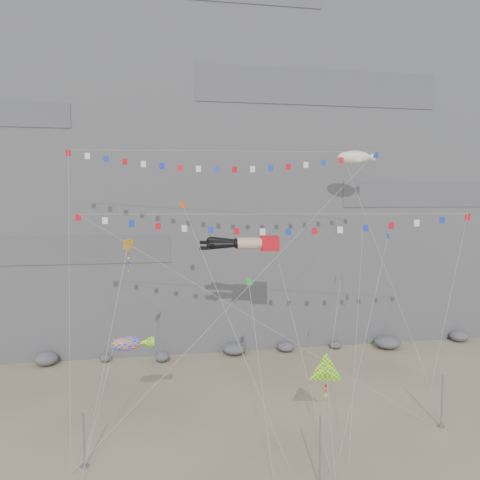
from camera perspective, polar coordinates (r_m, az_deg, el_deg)
The scene contains 18 objects.
ground at distance 38.70m, azimuth 3.70°, elevation -21.67°, with size 120.00×120.00×0.00m, color tan.
cliff at distance 66.59m, azimuth -2.87°, elevation 11.51°, with size 80.00×28.00×50.00m, color slate.
talus_boulders at distance 53.94m, azimuth -0.71°, elevation -13.15°, with size 60.00×3.00×1.20m, color slate, non-canonical shape.
anchor_pole_left at distance 34.34m, azimuth -18.48°, elevation -22.12°, with size 0.12×0.12×3.67m, color gray.
anchor_pole_center at distance 31.29m, azimuth 9.72°, elevation -24.04°, with size 0.12×0.12×4.38m, color gray.
anchor_pole_right at distance 40.63m, azimuth 23.40°, elevation -17.57°, with size 0.12×0.12×4.09m, color gray.
legs_kite at distance 42.17m, azimuth 0.96°, elevation -0.41°, with size 7.25×16.15×19.65m.
flag_banner_upper at distance 43.23m, azimuth -1.79°, elevation 10.76°, with size 27.87×14.57×27.92m.
flag_banner_lower at distance 38.49m, azimuth 4.40°, elevation 3.16°, with size 31.78×7.34×20.04m.
harlequin_kite at distance 36.83m, azimuth -13.51°, elevation -0.65°, with size 3.53×9.01×16.25m.
fish_windsock at distance 35.71m, azimuth -13.65°, elevation -12.18°, with size 4.49×4.92×8.33m.
delta_kite at distance 33.68m, azimuth 10.46°, elevation -15.54°, with size 2.69×4.92×7.64m.
blimp_windsock at distance 50.77m, azimuth 13.71°, elevation 9.74°, with size 4.40×15.85×26.27m.
small_kite_a at distance 40.32m, azimuth -6.84°, elevation 3.84°, with size 6.65×13.56×22.02m.
small_kite_b at distance 40.23m, azimuth 12.16°, elevation -4.79°, with size 5.10×8.20×13.97m.
small_kite_c at distance 38.16m, azimuth 1.11°, elevation -5.38°, with size 1.26×11.56×15.17m.
small_kite_d at distance 45.15m, azimuth 14.74°, elevation 1.04°, with size 7.55×14.20×21.12m.
small_kite_e at distance 43.20m, azimuth 17.50°, elevation 0.02°, with size 8.86×10.40×19.01m.
Camera 1 is at (-8.31, -33.61, 17.28)m, focal length 35.00 mm.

